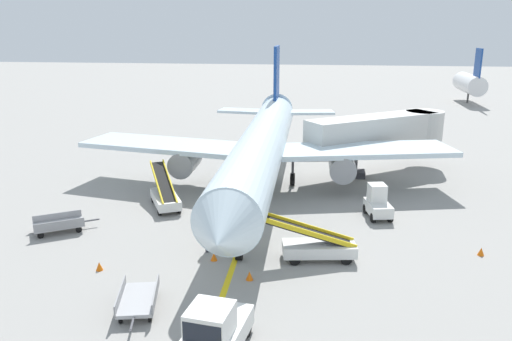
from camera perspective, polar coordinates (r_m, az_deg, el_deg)
ground_plane at (r=25.24m, az=-3.64°, el=-12.00°), size 300.00×300.00×0.00m
taxi_line_yellow at (r=29.65m, az=-1.50°, el=-7.57°), size 2.27×79.98×0.01m
airliner at (r=37.23m, az=0.73°, el=2.83°), size 28.60×35.27×10.10m
jet_bridge at (r=43.47m, az=14.39°, el=4.38°), size 11.82×9.55×4.85m
pushback_tug at (r=19.58m, az=-4.68°, el=-17.58°), size 2.37×3.82×2.20m
baggage_tug_near_wing at (r=33.45m, az=13.52°, el=-3.57°), size 1.77×2.62×2.10m
belt_loader_forward_hold at (r=34.87m, az=-10.20°, el=-2.83°), size 3.42×5.01×2.59m
belt_loader_aft_hold at (r=26.94m, az=6.85°, el=-8.38°), size 5.14×2.07×2.59m
baggage_cart_loaded at (r=23.09m, az=-13.11°, el=-13.91°), size 2.15×3.84×0.94m
baggage_cart_empty_trailing at (r=32.51m, az=-21.29°, el=-5.67°), size 3.59×2.83×0.94m
ground_crew_marshaller at (r=27.68m, az=-5.51°, el=-7.36°), size 0.36×0.24×1.70m
safety_cone_nose_left at (r=41.30m, az=1.33°, el=-0.45°), size 0.36×0.36×0.44m
safety_cone_nose_right at (r=26.94m, az=-4.76°, el=-9.62°), size 0.36×0.36×0.44m
safety_cone_wingtip_left at (r=27.02m, az=-17.22°, el=-10.24°), size 0.36×0.36×0.44m
safety_cone_wingtip_right at (r=24.95m, az=-0.74°, el=-11.74°), size 0.36×0.36×0.44m
safety_cone_tail_area at (r=29.93m, az=24.00°, el=-8.33°), size 0.36×0.36×0.44m
distant_aircraft_far_left at (r=89.52m, az=22.92°, el=9.06°), size 3.00×10.10×8.80m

